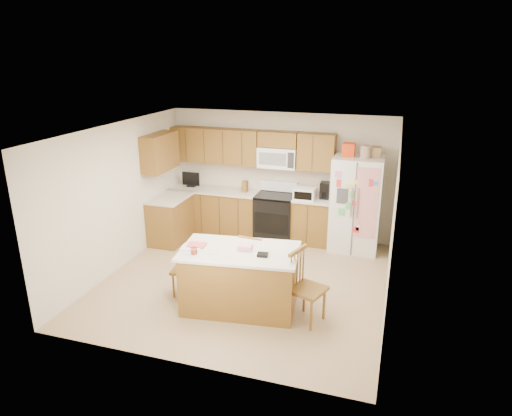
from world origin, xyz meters
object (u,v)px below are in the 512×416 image
(windsor_chair_left, at_px, (186,269))
(windsor_chair_right, at_px, (306,288))
(refrigerator, at_px, (356,203))
(windsor_chair_back, at_px, (253,263))
(island, at_px, (240,279))
(stove, at_px, (275,216))

(windsor_chair_left, bearing_deg, windsor_chair_right, -5.40)
(refrigerator, relative_size, windsor_chair_back, 2.17)
(island, bearing_deg, refrigerator, 62.82)
(stove, bearing_deg, windsor_chair_right, -66.88)
(windsor_chair_left, relative_size, windsor_chair_back, 0.95)
(refrigerator, height_order, windsor_chair_right, refrigerator)
(stove, relative_size, windsor_chair_back, 1.20)
(island, height_order, windsor_chair_back, island)
(island, bearing_deg, windsor_chair_back, 87.64)
(windsor_chair_back, bearing_deg, island, -92.36)
(island, relative_size, windsor_chair_left, 2.01)
(refrigerator, relative_size, windsor_chair_right, 1.93)
(stove, height_order, windsor_chair_right, stove)
(stove, distance_m, refrigerator, 1.63)
(refrigerator, relative_size, windsor_chair_left, 2.29)
(island, xyz_separation_m, windsor_chair_back, (0.02, 0.58, -0.02))
(island, xyz_separation_m, windsor_chair_right, (1.00, -0.06, 0.03))
(stove, relative_size, refrigerator, 0.55)
(stove, distance_m, windsor_chair_right, 3.04)
(windsor_chair_left, bearing_deg, windsor_chair_back, 26.10)
(refrigerator, bearing_deg, windsor_chair_right, -97.83)
(windsor_chair_back, bearing_deg, windsor_chair_left, -153.90)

